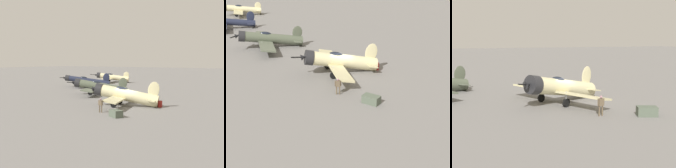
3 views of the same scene
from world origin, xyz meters
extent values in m
plane|color=slate|center=(0.00, 0.00, 0.00)|extent=(400.00, 400.00, 0.00)
cylinder|color=beige|center=(0.00, 0.00, 1.45)|extent=(8.41, 4.46, 2.98)
cylinder|color=#232326|center=(-3.67, -1.39, 2.14)|extent=(1.71, 2.01, 1.83)
cone|color=#232326|center=(-4.28, -1.63, 2.25)|extent=(0.87, 0.90, 0.79)
cube|color=black|center=(-4.42, -1.68, 2.25)|extent=(2.08, 2.02, 0.54)
ellipsoid|color=black|center=(-0.77, -0.29, 2.27)|extent=(1.94, 1.35, 0.96)
cube|color=#C6BC89|center=(-0.93, -0.35, 1.19)|extent=(5.72, 11.39, 0.48)
ellipsoid|color=beige|center=(3.24, 1.23, 2.25)|extent=(1.77, 0.77, 2.40)
cube|color=#C6BC89|center=(3.05, 1.16, 0.96)|extent=(2.24, 3.57, 0.29)
cylinder|color=#999BA0|center=(-0.79, -2.11, 0.92)|extent=(0.14, 0.14, 1.03)
cylinder|color=black|center=(-0.79, -2.11, 0.40)|extent=(0.82, 0.47, 0.80)
cylinder|color=#999BA0|center=(-1.99, 1.05, 0.92)|extent=(0.14, 0.14, 1.03)
cylinder|color=black|center=(-1.99, 1.05, 0.40)|extent=(0.82, 0.47, 0.80)
cylinder|color=black|center=(3.70, 1.41, 0.14)|extent=(0.30, 0.19, 0.28)
cylinder|color=#4C5442|center=(-11.87, 9.72, 1.35)|extent=(9.01, 5.17, 2.81)
cylinder|color=#232326|center=(-15.83, 7.91, 2.01)|extent=(1.68, 1.91, 1.71)
cone|color=#232326|center=(-16.43, 7.65, 2.10)|extent=(0.86, 0.87, 0.74)
cube|color=black|center=(-16.56, 7.58, 2.10)|extent=(0.28, 3.30, 0.34)
ellipsoid|color=black|center=(-12.70, 9.34, 2.11)|extent=(1.94, 1.43, 0.93)
cube|color=#565E4C|center=(-12.86, 9.27, 1.11)|extent=(6.95, 12.07, 0.48)
ellipsoid|color=#4C5442|center=(-8.38, 11.31, 2.05)|extent=(1.67, 0.85, 2.17)
cube|color=#565E4C|center=(-8.56, 11.23, 0.88)|extent=(2.41, 3.55, 0.26)
cylinder|color=#999BA0|center=(-12.68, 7.55, 0.87)|extent=(0.14, 0.14, 0.94)
cylinder|color=black|center=(-12.68, 7.55, 0.40)|extent=(0.81, 0.51, 0.80)
cylinder|color=#999BA0|center=(-14.04, 10.53, 0.87)|extent=(0.14, 0.14, 0.94)
cylinder|color=black|center=(-14.04, 10.53, 0.40)|extent=(0.81, 0.51, 0.80)
cylinder|color=black|center=(-7.88, 11.54, 0.14)|extent=(0.30, 0.21, 0.28)
cylinder|color=#1E2338|center=(-24.59, 21.21, 1.37)|extent=(9.64, 5.59, 2.48)
cylinder|color=#232326|center=(-28.92, 19.08, 1.97)|extent=(1.54, 1.67, 1.44)
cone|color=#232326|center=(-29.50, 18.79, 2.05)|extent=(0.80, 0.77, 0.62)
cube|color=black|center=(-29.63, 18.73, 2.05)|extent=(0.38, 2.94, 0.26)
ellipsoid|color=black|center=(-25.49, 20.77, 2.02)|extent=(1.92, 1.46, 0.89)
cube|color=#282D42|center=(-25.67, 20.68, 1.18)|extent=(6.50, 10.50, 0.42)
ellipsoid|color=#1E2338|center=(-20.80, 23.08, 2.12)|extent=(1.62, 0.88, 2.22)
cube|color=#282D42|center=(-20.98, 22.99, 0.94)|extent=(2.49, 3.54, 0.24)
cylinder|color=#999BA0|center=(-25.54, 19.05, 0.89)|extent=(0.14, 0.14, 0.98)
cylinder|color=black|center=(-25.54, 19.05, 0.40)|extent=(0.81, 0.53, 0.80)
cylinder|color=#999BA0|center=(-26.88, 21.78, 0.89)|extent=(0.14, 0.14, 0.98)
cylinder|color=black|center=(-26.88, 21.78, 0.40)|extent=(0.81, 0.53, 0.80)
cylinder|color=black|center=(-20.26, 23.34, 0.14)|extent=(0.30, 0.21, 0.28)
cylinder|color=beige|center=(-28.22, 36.15, 1.45)|extent=(8.35, 4.76, 2.45)
cylinder|color=#232326|center=(-31.88, 34.50, 1.97)|extent=(1.60, 1.80, 1.59)
cone|color=#232326|center=(-32.47, 34.23, 2.05)|extent=(0.82, 0.82, 0.68)
cube|color=black|center=(-32.61, 34.17, 2.05)|extent=(1.89, 3.00, 0.47)
ellipsoid|color=black|center=(-28.99, 35.80, 2.14)|extent=(1.93, 1.42, 0.89)
cube|color=#C6BC89|center=(-29.14, 35.73, 1.20)|extent=(6.35, 10.88, 0.44)
ellipsoid|color=beige|center=(-24.99, 37.60, 2.11)|extent=(1.60, 0.81, 1.86)
cube|color=#C6BC89|center=(-25.17, 37.52, 1.09)|extent=(2.40, 3.55, 0.24)
cylinder|color=#999BA0|center=(-28.95, 34.08, 0.90)|extent=(0.14, 0.14, 1.01)
cylinder|color=black|center=(-28.95, 34.08, 0.40)|extent=(0.81, 0.51, 0.80)
cylinder|color=#999BA0|center=(-30.25, 36.97, 0.90)|extent=(0.14, 0.14, 1.01)
cylinder|color=black|center=(-30.25, 36.97, 0.40)|extent=(0.81, 0.51, 0.80)
cylinder|color=black|center=(-24.53, 37.81, 0.14)|extent=(0.30, 0.21, 0.28)
cylinder|color=brown|center=(0.44, -6.22, 0.42)|extent=(0.12, 0.12, 0.84)
cylinder|color=brown|center=(0.14, -6.23, 0.42)|extent=(0.12, 0.12, 0.84)
cube|color=brown|center=(0.29, -6.23, 1.14)|extent=(0.47, 0.25, 0.59)
sphere|color=gray|center=(0.29, -6.23, 1.56)|extent=(0.22, 0.22, 0.22)
cylinder|color=brown|center=(0.57, -6.21, 1.15)|extent=(0.09, 0.09, 0.56)
cylinder|color=brown|center=(0.01, -6.24, 1.15)|extent=(0.09, 0.09, 0.56)
cube|color=#4C5647|center=(3.63, -7.84, 0.39)|extent=(1.84, 1.54, 0.78)
cylinder|color=maroon|center=(3.93, 1.66, 0.43)|extent=(0.63, 0.63, 0.86)
torus|color=maroon|center=(3.93, 1.66, 0.60)|extent=(0.66, 0.66, 0.04)
torus|color=maroon|center=(3.93, 1.66, 0.26)|extent=(0.66, 0.66, 0.04)
camera|label=1|loc=(24.03, -36.81, 6.18)|focal=53.41mm
camera|label=2|loc=(4.02, -33.71, 12.49)|focal=49.04mm
camera|label=3|loc=(-12.55, -26.04, 6.07)|focal=47.93mm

